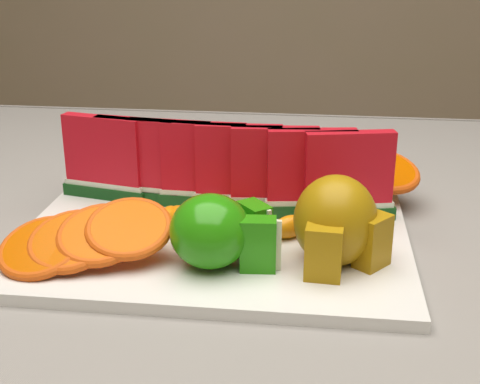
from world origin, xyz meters
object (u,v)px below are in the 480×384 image
at_px(apple_cluster, 218,232).
at_px(fork, 88,166).
at_px(side_plate, 307,160).
at_px(pear_cluster, 337,224).
at_px(platter, 214,238).

relative_size(apple_cluster, fork, 0.59).
relative_size(side_plate, fork, 1.13).
xyz_separation_m(pear_cluster, side_plate, (-0.04, 0.33, -0.05)).
bearing_deg(apple_cluster, pear_cluster, 10.29).
bearing_deg(pear_cluster, apple_cluster, -169.71).
xyz_separation_m(apple_cluster, side_plate, (0.07, 0.35, -0.04)).
relative_size(apple_cluster, pear_cluster, 1.13).
xyz_separation_m(platter, apple_cluster, (0.02, -0.07, 0.04)).
distance_m(platter, pear_cluster, 0.14).
bearing_deg(side_plate, platter, -107.66).
distance_m(platter, apple_cluster, 0.08).
bearing_deg(fork, apple_cluster, -51.68).
bearing_deg(side_plate, pear_cluster, -83.69).
height_order(pear_cluster, fork, pear_cluster).
bearing_deg(fork, side_plate, 11.03).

